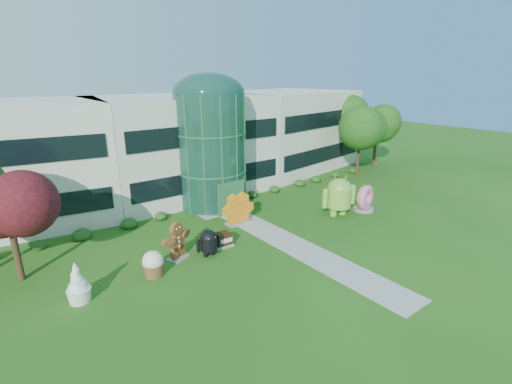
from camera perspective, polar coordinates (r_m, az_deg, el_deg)
ground at (r=25.22m, az=7.78°, el=-9.11°), size 140.00×140.00×0.00m
building at (r=37.94m, az=-11.63°, el=7.25°), size 46.00×15.00×9.30m
atrium at (r=32.69m, az=-6.95°, el=6.28°), size 6.00×6.00×9.80m
walkway at (r=26.50m, az=4.70°, el=-7.57°), size 2.40×20.00×0.04m
tree_red at (r=24.59m, az=-33.43°, el=-5.12°), size 4.00×4.00×6.00m
trees_backdrop at (r=33.68m, az=-7.79°, el=5.37°), size 52.00×8.00×8.40m
android_green at (r=31.35m, az=12.68°, el=-0.27°), size 3.74×2.96×3.73m
android_black at (r=24.29m, az=-7.28°, el=-7.49°), size 1.89×1.34×2.05m
donut at (r=33.21m, az=16.33°, el=-0.82°), size 2.39×1.46×2.32m
gingerbread at (r=24.17m, az=-12.06°, el=-7.26°), size 2.94×2.03×2.53m
ice_cream_sandwich at (r=25.55m, az=-5.96°, el=-7.50°), size 2.15×1.17×0.93m
honeycomb at (r=29.06m, az=-2.75°, el=-2.79°), size 2.91×1.08×2.28m
froyo at (r=21.59m, az=-25.77°, el=-12.42°), size 1.32×1.32×2.23m
cupcake at (r=22.74m, az=-15.55°, el=-10.56°), size 1.57×1.57×1.58m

